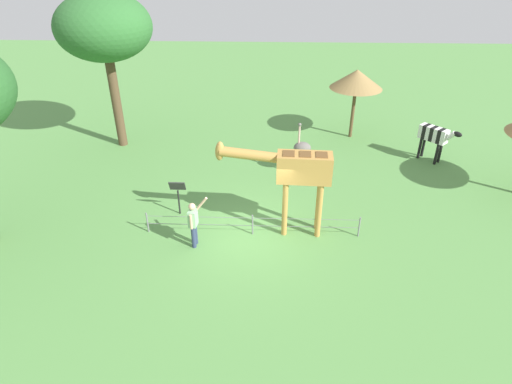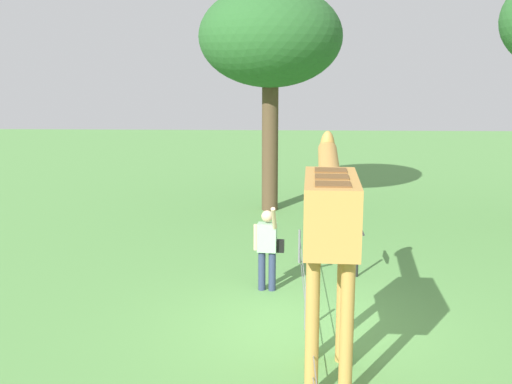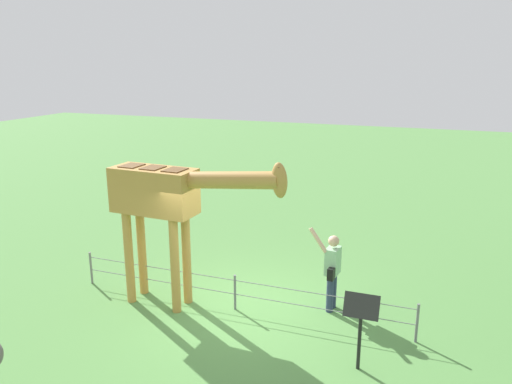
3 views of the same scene
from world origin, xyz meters
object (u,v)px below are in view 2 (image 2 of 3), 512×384
(giraffe, at_px, (330,218))
(tree_northeast, at_px, (271,39))
(visitor, at_px, (268,245))
(info_sign, at_px, (358,232))

(giraffe, height_order, tree_northeast, tree_northeast)
(visitor, bearing_deg, info_sign, -65.17)
(tree_northeast, distance_m, info_sign, 7.33)
(tree_northeast, xyz_separation_m, info_sign, (-5.86, -1.87, -3.99))
(giraffe, relative_size, visitor, 2.11)
(giraffe, xyz_separation_m, visitor, (3.13, 0.91, -1.34))
(giraffe, xyz_separation_m, info_sign, (3.97, -0.91, -1.29))
(tree_northeast, bearing_deg, visitor, -179.51)
(tree_northeast, relative_size, info_sign, 4.86)
(visitor, height_order, tree_northeast, tree_northeast)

